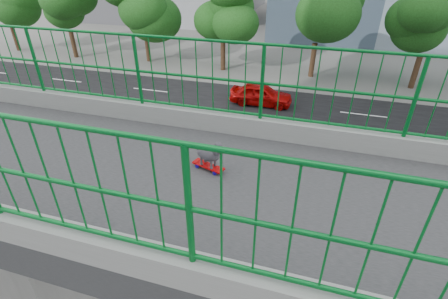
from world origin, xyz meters
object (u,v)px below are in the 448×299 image
object	(u,v)px
car_2	(444,167)
car_5	(18,173)
poodle	(209,153)
car_4	(261,94)
skateboard	(208,166)

from	to	relation	value
car_2	car_5	xyz separation A→B (m)	(6.40, -19.03, 0.10)
poodle	car_4	xyz separation A→B (m)	(-18.52, -2.60, -6.51)
car_2	car_4	distance (m)	12.02
poodle	car_4	bearing A→B (deg)	-154.13
skateboard	car_2	distance (m)	15.67
car_5	car_2	bearing A→B (deg)	108.59
poodle	car_5	xyz separation A→B (m)	(-5.72, -11.44, -6.51)
car_5	car_4	bearing A→B (deg)	145.35
poodle	car_5	world-z (taller)	poodle
skateboard	poodle	distance (m)	0.21
poodle	car_4	world-z (taller)	poodle
skateboard	car_5	bearing A→B (deg)	-98.69
car_5	poodle	bearing A→B (deg)	63.44
skateboard	car_5	world-z (taller)	skateboard
skateboard	car_4	bearing A→B (deg)	-154.20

